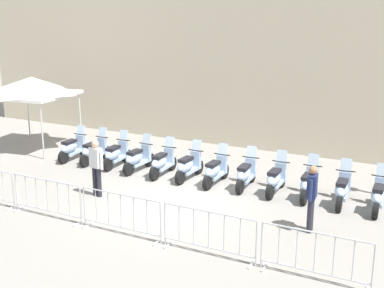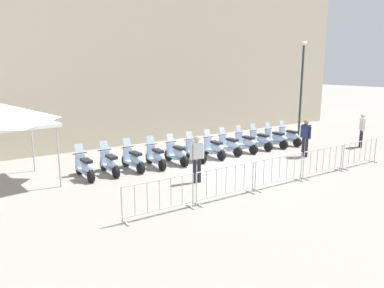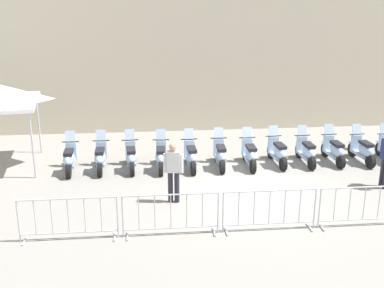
{
  "view_description": "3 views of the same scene",
  "coord_description": "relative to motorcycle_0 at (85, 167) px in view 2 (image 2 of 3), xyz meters",
  "views": [
    {
      "loc": [
        5.18,
        -12.67,
        5.31
      ],
      "look_at": [
        -0.07,
        2.01,
        1.25
      ],
      "focal_mm": 46.67,
      "sensor_mm": 36.0,
      "label": 1
    },
    {
      "loc": [
        -10.99,
        -9.95,
        4.25
      ],
      "look_at": [
        -0.59,
        1.91,
        0.83
      ],
      "focal_mm": 35.03,
      "sensor_mm": 36.0,
      "label": 2
    },
    {
      "loc": [
        -4.55,
        -12.15,
        5.5
      ],
      "look_at": [
        -1.13,
        2.36,
        0.81
      ],
      "focal_mm": 43.94,
      "sensor_mm": 36.0,
      "label": 3
    }
  ],
  "objects": [
    {
      "name": "officer_near_row_end",
      "position": [
        9.17,
        -3.51,
        0.53
      ],
      "size": [
        0.23,
        0.55,
        1.73
      ],
      "color": "#23232D",
      "rests_on": "ground"
    },
    {
      "name": "officer_by_barriers",
      "position": [
        2.84,
        -3.08,
        0.53
      ],
      "size": [
        0.53,
        0.31,
        1.73
      ],
      "color": "#23232D",
      "rests_on": "ground"
    },
    {
      "name": "canopy_tent",
      "position": [
        -2.38,
        1.02,
        2.06
      ],
      "size": [
        2.91,
        2.91,
        2.91
      ],
      "color": "silver",
      "rests_on": "ground"
    },
    {
      "name": "barrier_segment_2",
      "position": [
        4.78,
        -5.27,
        0.07
      ],
      "size": [
        2.29,
        0.72,
        1.07
      ],
      "color": "#B2B5B7",
      "rests_on": "ground"
    },
    {
      "name": "motorcycle_6",
      "position": [
        5.87,
        -0.9,
        0.0
      ],
      "size": [
        0.62,
        1.72,
        1.24
      ],
      "color": "black",
      "rests_on": "ground"
    },
    {
      "name": "motorcycle_0",
      "position": [
        0.0,
        0.0,
        0.0
      ],
      "size": [
        0.57,
        1.73,
        1.24
      ],
      "color": "black",
      "rests_on": "ground"
    },
    {
      "name": "officer_mid_plaza",
      "position": [
        13.11,
        -4.3,
        0.53
      ],
      "size": [
        0.48,
        0.38,
        1.73
      ],
      "color": "#23232D",
      "rests_on": "ground"
    },
    {
      "name": "motorcycle_10",
      "position": [
        9.81,
        -1.38,
        0.0
      ],
      "size": [
        0.56,
        1.73,
        1.24
      ],
      "color": "black",
      "rests_on": "ground"
    },
    {
      "name": "street_lamp",
      "position": [
        12.97,
        -0.7,
        2.85
      ],
      "size": [
        0.36,
        0.36,
        5.43
      ],
      "color": "#2D332D",
      "rests_on": "ground"
    },
    {
      "name": "motorcycle_4",
      "position": [
        3.91,
        -0.62,
        0.0
      ],
      "size": [
        0.57,
        1.73,
        1.24
      ],
      "color": "black",
      "rests_on": "ground"
    },
    {
      "name": "motorcycle_8",
      "position": [
        7.85,
        -1.08,
        0.0
      ],
      "size": [
        0.59,
        1.72,
        1.24
      ],
      "color": "black",
      "rests_on": "ground"
    },
    {
      "name": "motorcycle_5",
      "position": [
        4.9,
        -0.72,
        0.0
      ],
      "size": [
        0.64,
        1.72,
        1.24
      ],
      "color": "black",
      "rests_on": "ground"
    },
    {
      "name": "motorcycle_11",
      "position": [
        10.79,
        -1.55,
        0.0
      ],
      "size": [
        0.58,
        1.73,
        1.24
      ],
      "color": "black",
      "rests_on": "ground"
    },
    {
      "name": "barrier_segment_3",
      "position": [
        7.16,
        -5.59,
        0.07
      ],
      "size": [
        2.29,
        0.72,
        1.07
      ],
      "color": "#B2B5B7",
      "rests_on": "ground"
    },
    {
      "name": "barrier_segment_4",
      "position": [
        9.54,
        -5.91,
        0.07
      ],
      "size": [
        2.29,
        0.72,
        1.07
      ],
      "color": "#B2B5B7",
      "rests_on": "ground"
    },
    {
      "name": "ground_plane",
      "position": [
        5.12,
        -2.8,
        -0.45
      ],
      "size": [
        120.0,
        120.0,
        0.0
      ],
      "primitive_type": "plane",
      "color": "gray"
    },
    {
      "name": "motorcycle_3",
      "position": [
        2.93,
        -0.47,
        0.0
      ],
      "size": [
        0.66,
        1.72,
        1.24
      ],
      "color": "black",
      "rests_on": "ground"
    },
    {
      "name": "motorcycle_2",
      "position": [
        1.97,
        -0.25,
        0.0
      ],
      "size": [
        0.56,
        1.73,
        1.24
      ],
      "color": "black",
      "rests_on": "ground"
    },
    {
      "name": "motorcycle_7",
      "position": [
        6.88,
        -0.92,
        0.0
      ],
      "size": [
        0.56,
        1.73,
        1.24
      ],
      "color": "black",
      "rests_on": "ground"
    },
    {
      "name": "barrier_segment_1",
      "position": [
        2.41,
        -4.94,
        0.07
      ],
      "size": [
        2.29,
        0.72,
        1.07
      ],
      "color": "#B2B5B7",
      "rests_on": "ground"
    },
    {
      "name": "motorcycle_1",
      "position": [
        0.98,
        -0.11,
        0.0
      ],
      "size": [
        0.59,
        1.72,
        1.24
      ],
      "color": "black",
      "rests_on": "ground"
    },
    {
      "name": "barrier_segment_0",
      "position": [
        0.03,
        -4.62,
        0.07
      ],
      "size": [
        2.29,
        0.72,
        1.07
      ],
      "color": "#B2B5B7",
      "rests_on": "ground"
    },
    {
      "name": "motorcycle_9",
      "position": [
        8.84,
        -1.18,
        0.0
      ],
      "size": [
        0.56,
        1.73,
        1.24
      ],
      "color": "black",
      "rests_on": "ground"
    },
    {
      "name": "building_facade",
      "position": [
        6.17,
        5.0,
        5.06
      ],
      "size": [
        28.07,
        6.13,
        11.03
      ],
      "primitive_type": "cube",
      "rotation": [
        0.0,
        0.0,
        -0.13
      ],
      "color": "beige",
      "rests_on": "ground"
    }
  ]
}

